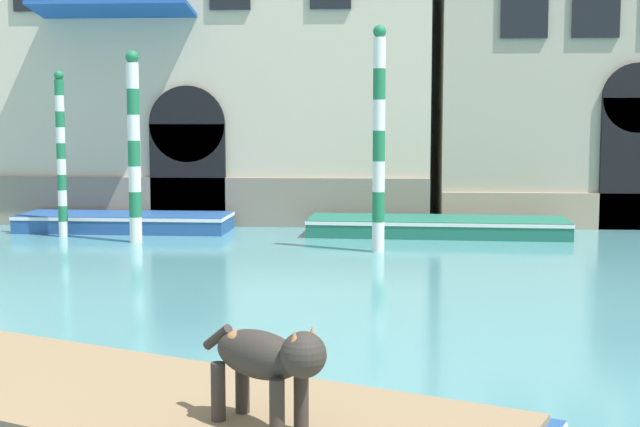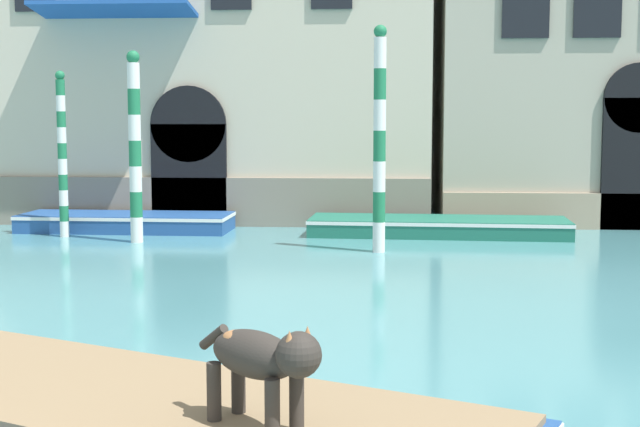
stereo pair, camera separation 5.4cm
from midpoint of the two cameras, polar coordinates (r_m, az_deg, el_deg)
The scene contains 7 objects.
boat_foreground at distance 7.62m, azimuth -12.05°, elevation -13.02°, with size 6.89×4.67×0.59m.
dog_on_deck at distance 6.38m, azimuth -3.46°, elevation -9.23°, with size 0.98×0.83×0.79m.
boat_moored_near_palazzo at distance 22.72m, azimuth -12.21°, elevation -0.51°, with size 5.25×1.84×0.43m.
boat_moored_far at distance 21.56m, azimuth 7.64°, elevation -0.80°, with size 6.25×2.18×0.42m.
mooring_pole_0 at distance 21.81m, azimuth -16.10°, elevation 3.70°, with size 0.22×0.22×3.90m.
mooring_pole_1 at distance 20.42m, azimuth -11.69°, elevation 4.23°, with size 0.29×0.29×4.30m.
mooring_pole_2 at distance 18.55m, azimuth 3.91°, elevation 4.79°, with size 0.27×0.27×4.70m.
Camera 2 is at (3.87, -2.43, 2.79)m, focal length 50.00 mm.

